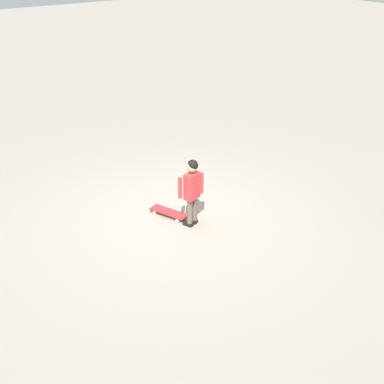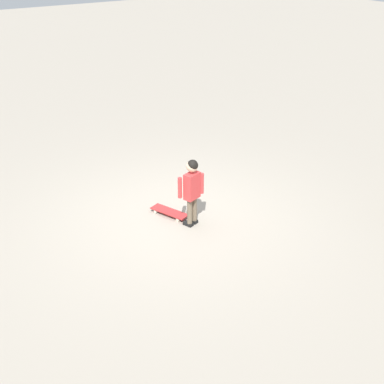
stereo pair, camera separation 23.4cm
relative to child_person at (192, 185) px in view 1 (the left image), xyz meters
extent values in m
plane|color=#9E9384|center=(-0.08, 0.32, -0.66)|extent=(50.00, 50.00, 0.00)
cylinder|color=brown|center=(-0.05, -0.02, -0.42)|extent=(0.08, 0.08, 0.42)
cube|color=black|center=(-0.06, 0.01, -0.63)|extent=(0.12, 0.17, 0.05)
cylinder|color=brown|center=(0.05, 0.02, -0.42)|extent=(0.08, 0.08, 0.42)
cube|color=black|center=(0.04, 0.04, -0.63)|extent=(0.12, 0.17, 0.05)
cube|color=#D13838|center=(0.00, 0.00, -0.01)|extent=(0.27, 0.21, 0.40)
cylinder|color=#D13838|center=(-0.18, 0.05, -0.01)|extent=(0.06, 0.06, 0.32)
cylinder|color=#D13838|center=(0.17, -0.01, -0.01)|extent=(0.06, 0.06, 0.32)
sphere|color=beige|center=(0.00, 0.00, 0.31)|extent=(0.17, 0.17, 0.17)
sphere|color=black|center=(0.00, -0.01, 0.32)|extent=(0.16, 0.16, 0.16)
cube|color=#B22D2D|center=(-0.14, 0.42, -0.59)|extent=(0.40, 0.65, 0.02)
cube|color=#B7B7BC|center=(-0.21, 0.63, -0.61)|extent=(0.11, 0.07, 0.02)
cube|color=#B7B7BC|center=(-0.06, 0.22, -0.61)|extent=(0.11, 0.07, 0.02)
cylinder|color=beige|center=(-0.28, 0.60, -0.63)|extent=(0.05, 0.06, 0.06)
cylinder|color=beige|center=(-0.14, 0.65, -0.63)|extent=(0.05, 0.06, 0.06)
cylinder|color=beige|center=(-0.13, 0.19, -0.63)|extent=(0.05, 0.06, 0.06)
cylinder|color=beige|center=(0.01, 0.24, -0.63)|extent=(0.05, 0.06, 0.06)
camera|label=1|loc=(-3.84, -5.29, 3.28)|focal=47.28mm
camera|label=2|loc=(-3.65, -5.42, 3.28)|focal=47.28mm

